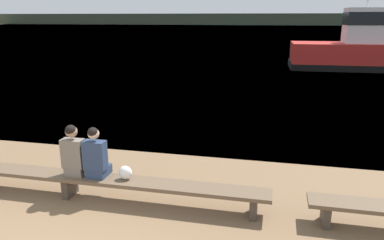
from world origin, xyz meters
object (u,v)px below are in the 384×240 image
(person_left, at_px, (74,153))
(person_right, at_px, (96,156))
(tugboat_red, at_px, (361,50))
(shopping_bag, at_px, (125,173))
(bench_main, at_px, (69,178))

(person_left, bearing_deg, person_right, 0.20)
(person_right, height_order, tugboat_red, tugboat_red)
(person_right, bearing_deg, tugboat_red, 67.52)
(shopping_bag, height_order, tugboat_red, tugboat_red)
(bench_main, distance_m, shopping_bag, 1.15)
(bench_main, distance_m, person_left, 0.52)
(person_right, bearing_deg, person_left, -179.80)
(person_right, bearing_deg, bench_main, -179.01)
(shopping_bag, relative_size, tugboat_red, 0.03)
(bench_main, bearing_deg, tugboat_red, 66.15)
(person_left, distance_m, tugboat_red, 22.07)
(person_left, distance_m, person_right, 0.43)
(bench_main, xyz_separation_m, person_left, (0.14, 0.01, 0.50))
(person_left, distance_m, shopping_bag, 1.03)
(person_left, height_order, shopping_bag, person_left)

